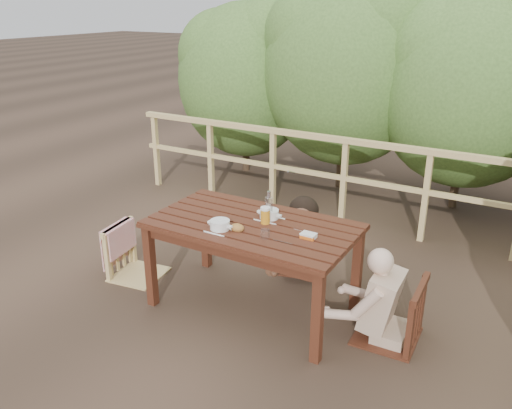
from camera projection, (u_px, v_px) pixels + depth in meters
The scene contains 16 objects.
ground at pixel (253, 306), 4.38m from camera, with size 60.00×60.00×0.00m, color #493527.
table at pixel (253, 266), 4.24m from camera, with size 1.62×0.91×0.75m, color #3B1B10.
chair_left at pixel (135, 231), 4.70m from camera, with size 0.45×0.45×0.91m, color tan.
chair_far at pixel (305, 229), 4.83m from camera, with size 0.42×0.42×0.83m, color #3B1B10.
chair_right at pixel (392, 282), 3.80m from camera, with size 0.47×0.47×0.95m, color #3B1B10.
woman at pixel (307, 210), 4.78m from camera, with size 0.48×0.59×1.19m, color black, non-canonical shape.
diner_right at pixel (398, 269), 3.75m from camera, with size 0.48×0.59×1.19m, color tan, non-canonical shape.
railing at pixel (344, 182), 5.81m from camera, with size 5.60×0.10×1.01m, color tan.
hedge_row at pixel (421, 46), 6.07m from camera, with size 6.60×1.60×3.80m, color #3F5F27, non-canonical shape.
soup_near at pixel (220, 226), 3.98m from camera, with size 0.26×0.26×0.09m, color white.
soup_far at pixel (269, 215), 4.18m from camera, with size 0.26×0.26×0.09m, color silver.
bread_roll at pixel (237, 228), 3.97m from camera, with size 0.11×0.08×0.07m, color #99642E.
beer_glass at pixel (265, 216), 4.07m from camera, with size 0.08×0.08×0.15m, color orange.
bottle at pixel (269, 207), 4.11m from camera, with size 0.06×0.06×0.26m, color white.
tumbler at pixel (265, 235), 3.83m from camera, with size 0.07×0.07×0.08m, color silver.
butter_tub at pixel (308, 236), 3.84m from camera, with size 0.11×0.08×0.05m, color white.
Camera 1 is at (1.91, -3.24, 2.40)m, focal length 36.56 mm.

